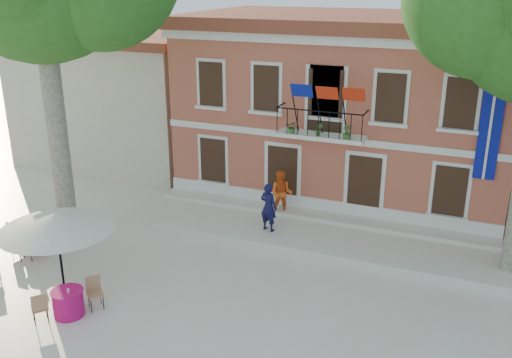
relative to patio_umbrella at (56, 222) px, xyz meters
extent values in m
plane|color=beige|center=(3.70, 1.99, -2.24)|extent=(90.00, 90.00, 0.00)
cube|color=#BE5344|center=(5.70, 11.99, 1.26)|extent=(13.00, 8.00, 7.00)
cube|color=brown|center=(5.70, 11.99, 5.01)|extent=(13.50, 8.50, 0.50)
cube|color=silver|center=(5.70, 8.04, 4.61)|extent=(13.30, 0.35, 0.35)
cube|color=silver|center=(5.70, 7.54, 1.26)|extent=(3.20, 0.90, 0.15)
cube|color=black|center=(5.70, 7.14, 2.26)|extent=(3.20, 0.04, 0.04)
cube|color=#0C168E|center=(11.30, 7.93, 2.06)|extent=(0.70, 0.05, 3.60)
cube|color=navy|center=(4.80, 6.79, 3.01)|extent=(0.76, 0.27, 0.47)
cube|color=red|center=(5.70, 6.79, 3.01)|extent=(0.76, 0.29, 0.47)
cube|color=red|center=(6.60, 6.79, 3.01)|extent=(0.76, 0.27, 0.47)
imported|color=#26591E|center=(4.70, 7.24, 1.57)|extent=(0.43, 0.37, 0.48)
imported|color=#26591E|center=(5.70, 7.24, 1.57)|extent=(0.26, 0.21, 0.48)
imported|color=#26591E|center=(6.70, 7.24, 1.57)|extent=(0.27, 0.27, 0.48)
cube|color=beige|center=(-5.80, 12.99, 0.76)|extent=(9.00, 9.00, 6.00)
cube|color=brown|center=(-5.80, 12.99, 3.96)|extent=(9.40, 9.40, 0.40)
cube|color=silver|center=(5.70, 6.39, -2.09)|extent=(14.00, 3.40, 0.30)
cylinder|color=#A59E84|center=(-2.21, 2.94, 1.82)|extent=(0.67, 0.67, 8.13)
cylinder|color=black|center=(0.00, 0.00, -2.20)|extent=(0.53, 0.53, 0.08)
cylinder|color=black|center=(0.00, 0.00, -1.14)|extent=(0.07, 0.07, 2.21)
cone|color=silver|center=(0.00, 0.00, 0.01)|extent=(3.36, 3.36, 0.49)
imported|color=#121138|center=(4.37, 5.77, -1.05)|extent=(0.73, 0.56, 1.79)
imported|color=#F15B1C|center=(4.34, 7.22, -1.05)|extent=(0.93, 0.77, 1.78)
cylinder|color=#BF124D|center=(-2.78, 1.75, -1.87)|extent=(0.84, 0.84, 0.75)
cylinder|color=#BF124D|center=(-2.78, 1.75, -1.48)|extent=(0.90, 0.90, 0.02)
cube|color=#A97654|center=(-2.43, 1.09, -1.77)|extent=(0.57, 0.57, 0.95)
cube|color=#A97654|center=(-2.39, 2.38, -1.77)|extent=(0.58, 0.58, 0.95)
cube|color=#A97654|center=(-3.53, 1.77, -1.77)|extent=(0.43, 0.43, 0.95)
cylinder|color=#BF124D|center=(1.05, -1.03, -1.87)|extent=(0.84, 0.84, 0.75)
cylinder|color=#BF124D|center=(1.05, -1.03, -1.48)|extent=(0.90, 0.90, 0.02)
cube|color=#A97654|center=(0.56, -1.60, -1.77)|extent=(0.59, 0.59, 0.95)
cube|color=#A97654|center=(1.53, -0.46, -1.77)|extent=(0.59, 0.59, 0.95)
camera|label=1|loc=(11.13, -11.73, 6.75)|focal=40.00mm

